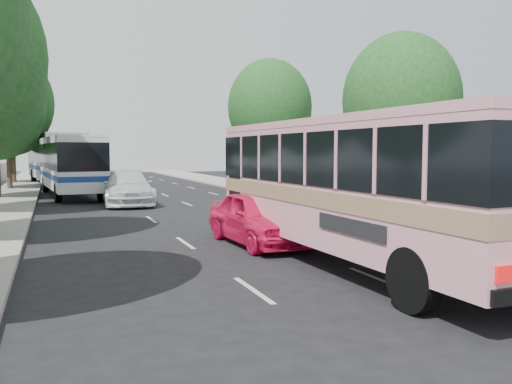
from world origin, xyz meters
name	(u,v)px	position (x,y,z in m)	size (l,w,h in m)	color
ground	(297,264)	(0.00, 0.00, 0.00)	(120.00, 120.00, 0.00)	black
sidewalk_right	(286,193)	(8.50, 20.00, 0.06)	(4.00, 90.00, 0.12)	#9E998E
tree_left_e	(8,99)	(-8.42, 29.94, 6.43)	(6.30, 6.30, 9.82)	#38281E
tree_left_f	(13,113)	(-8.62, 37.94, 6.00)	(5.88, 5.88, 9.16)	#38281E
tree_right_near	(404,96)	(8.78, 7.94, 5.20)	(5.10, 5.10, 7.95)	#38281E
tree_right_far	(271,104)	(9.08, 23.94, 6.12)	(6.00, 6.00, 9.35)	#38281E
pink_bus	(356,175)	(1.30, -0.59, 2.23)	(3.17, 11.29, 3.58)	pink
pink_taxi	(259,218)	(0.14, 3.00, 0.81)	(1.91, 4.76, 1.62)	#FA1554
white_pickup	(127,188)	(-2.00, 16.70, 0.88)	(2.46, 6.04, 1.75)	silver
tour_coach_front	(69,161)	(-4.64, 23.46, 2.20)	(3.73, 12.41, 3.66)	white
tour_coach_rear	(56,155)	(-5.37, 34.52, 2.46)	(4.60, 13.93, 4.09)	silver
taxi_roof_sign	(259,188)	(0.14, 3.00, 1.71)	(0.55, 0.18, 0.18)	silver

